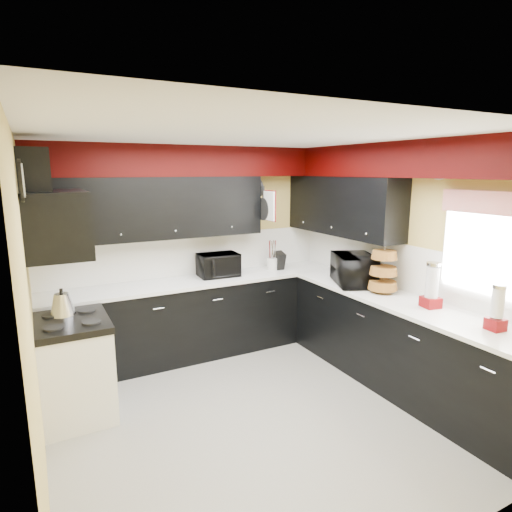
{
  "coord_description": "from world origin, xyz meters",
  "views": [
    {
      "loc": [
        -1.73,
        -3.21,
        2.22
      ],
      "look_at": [
        0.33,
        0.69,
        1.33
      ],
      "focal_mm": 30.0,
      "sensor_mm": 36.0,
      "label": 1
    }
  ],
  "objects_px": {
    "knife_block": "(279,261)",
    "kettle": "(62,304)",
    "microwave": "(354,270)",
    "toaster_oven": "(219,265)",
    "utensil_crock": "(272,264)"
  },
  "relations": [
    {
      "from": "knife_block",
      "to": "kettle",
      "type": "xyz_separation_m",
      "value": [
        -2.65,
        -0.57,
        -0.03
      ]
    },
    {
      "from": "kettle",
      "to": "microwave",
      "type": "bearing_deg",
      "value": -8.68
    },
    {
      "from": "microwave",
      "to": "kettle",
      "type": "distance_m",
      "value": 3.07
    },
    {
      "from": "toaster_oven",
      "to": "utensil_crock",
      "type": "height_order",
      "value": "toaster_oven"
    },
    {
      "from": "microwave",
      "to": "knife_block",
      "type": "bearing_deg",
      "value": 44.55
    },
    {
      "from": "knife_block",
      "to": "kettle",
      "type": "height_order",
      "value": "knife_block"
    },
    {
      "from": "toaster_oven",
      "to": "utensil_crock",
      "type": "xyz_separation_m",
      "value": [
        0.76,
        -0.01,
        -0.06
      ]
    },
    {
      "from": "toaster_oven",
      "to": "utensil_crock",
      "type": "distance_m",
      "value": 0.76
    },
    {
      "from": "microwave",
      "to": "utensil_crock",
      "type": "bearing_deg",
      "value": 47.98
    },
    {
      "from": "knife_block",
      "to": "toaster_oven",
      "type": "bearing_deg",
      "value": 179.25
    },
    {
      "from": "toaster_oven",
      "to": "microwave",
      "type": "relative_size",
      "value": 0.79
    },
    {
      "from": "utensil_crock",
      "to": "kettle",
      "type": "bearing_deg",
      "value": -166.83
    },
    {
      "from": "microwave",
      "to": "kettle",
      "type": "bearing_deg",
      "value": 105.72
    },
    {
      "from": "toaster_oven",
      "to": "kettle",
      "type": "height_order",
      "value": "toaster_oven"
    },
    {
      "from": "utensil_crock",
      "to": "knife_block",
      "type": "xyz_separation_m",
      "value": [
        0.09,
        -0.03,
        0.04
      ]
    }
  ]
}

